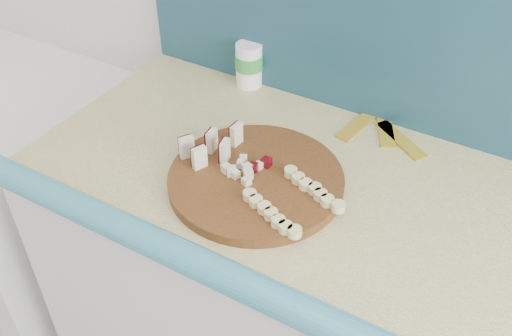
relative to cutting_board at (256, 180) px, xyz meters
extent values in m
cube|color=white|center=(-0.95, 0.07, -0.52)|extent=(0.70, 0.70, 0.80)
cylinder|color=#42220E|center=(0.00, 0.00, 0.00)|extent=(0.46, 0.46, 0.02)
cube|color=beige|center=(-0.16, -0.02, 0.04)|extent=(0.02, 0.03, 0.05)
cube|color=#47050B|center=(-0.16, -0.02, 0.04)|extent=(0.01, 0.03, 0.05)
cube|color=beige|center=(-0.12, 0.03, 0.04)|extent=(0.02, 0.03, 0.05)
cube|color=#47050B|center=(-0.13, 0.03, 0.04)|extent=(0.01, 0.03, 0.05)
cube|color=beige|center=(-0.09, 0.07, 0.04)|extent=(0.02, 0.03, 0.05)
cube|color=#47050B|center=(-0.10, 0.07, 0.04)|extent=(0.01, 0.03, 0.05)
cube|color=beige|center=(-0.11, -0.03, 0.04)|extent=(0.02, 0.03, 0.05)
cube|color=#47050B|center=(-0.12, -0.03, 0.04)|extent=(0.01, 0.03, 0.05)
cube|color=beige|center=(-0.08, 0.01, 0.04)|extent=(0.02, 0.03, 0.05)
cube|color=#47050B|center=(-0.09, 0.01, 0.04)|extent=(0.01, 0.03, 0.05)
cube|color=beige|center=(-0.01, 0.00, 0.02)|extent=(0.02, 0.02, 0.02)
cube|color=beige|center=(-0.01, 0.01, 0.02)|extent=(0.02, 0.02, 0.02)
cube|color=#47050B|center=(0.00, 0.02, 0.02)|extent=(0.02, 0.02, 0.02)
cube|color=beige|center=(-0.02, 0.02, 0.02)|extent=(0.02, 0.02, 0.02)
cube|color=beige|center=(-0.03, 0.02, 0.02)|extent=(0.02, 0.02, 0.02)
cube|color=beige|center=(-0.04, 0.02, 0.02)|extent=(0.02, 0.02, 0.02)
cube|color=beige|center=(-0.03, 0.01, 0.02)|extent=(0.02, 0.02, 0.02)
cube|color=beige|center=(-0.04, 0.00, 0.02)|extent=(0.02, 0.02, 0.02)
cube|color=#47050B|center=(-0.03, -0.01, 0.02)|extent=(0.02, 0.02, 0.02)
cube|color=beige|center=(-0.02, -0.01, 0.02)|extent=(0.02, 0.02, 0.02)
cube|color=beige|center=(-0.01, -0.01, 0.02)|extent=(0.02, 0.02, 0.02)
cylinder|color=beige|center=(0.02, -0.07, 0.02)|extent=(0.03, 0.03, 0.02)
cylinder|color=beige|center=(0.04, -0.07, 0.02)|extent=(0.03, 0.03, 0.02)
cylinder|color=beige|center=(0.06, -0.08, 0.02)|extent=(0.03, 0.03, 0.02)
cylinder|color=beige|center=(0.08, -0.09, 0.02)|extent=(0.03, 0.03, 0.02)
cylinder|color=beige|center=(0.10, -0.10, 0.02)|extent=(0.03, 0.03, 0.02)
cylinder|color=beige|center=(0.12, -0.10, 0.02)|extent=(0.03, 0.03, 0.02)
cylinder|color=beige|center=(0.14, -0.11, 0.02)|extent=(0.03, 0.03, 0.02)
cylinder|color=beige|center=(0.06, 0.03, 0.02)|extent=(0.03, 0.03, 0.02)
cylinder|color=beige|center=(0.08, 0.03, 0.02)|extent=(0.03, 0.03, 0.02)
cylinder|color=beige|center=(0.10, 0.02, 0.02)|extent=(0.03, 0.03, 0.02)
cylinder|color=beige|center=(0.12, 0.01, 0.02)|extent=(0.03, 0.03, 0.02)
cylinder|color=beige|center=(0.14, 0.01, 0.02)|extent=(0.03, 0.03, 0.02)
cylinder|color=beige|center=(0.16, 0.00, 0.02)|extent=(0.03, 0.03, 0.02)
cylinder|color=beige|center=(0.18, -0.01, 0.02)|extent=(0.03, 0.03, 0.02)
cylinder|color=white|center=(-0.21, 0.33, 0.05)|extent=(0.07, 0.07, 0.11)
cylinder|color=green|center=(-0.21, 0.33, 0.05)|extent=(0.07, 0.07, 0.04)
cube|color=gold|center=(0.10, 0.30, -0.01)|extent=(0.06, 0.15, 0.01)
cube|color=gold|center=(0.16, 0.32, -0.01)|extent=(0.10, 0.15, 0.01)
cube|color=gold|center=(0.20, 0.29, -0.01)|extent=(0.14, 0.11, 0.01)
camera|label=1|loc=(0.44, -0.75, 0.75)|focal=40.00mm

